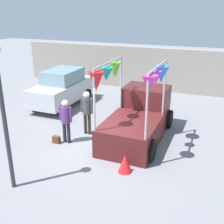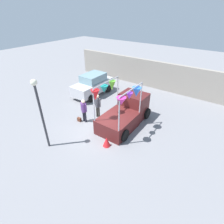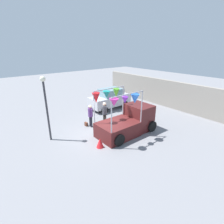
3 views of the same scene
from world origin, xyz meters
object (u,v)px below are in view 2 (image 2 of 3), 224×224
(handbag, at_px, (79,119))
(folded_kite_bundle_crimson, at_px, (107,142))
(person_vendor, at_px, (98,104))
(person_customer, at_px, (84,109))
(vendor_truck, at_px, (126,111))
(street_lamp, at_px, (40,106))
(parked_car, at_px, (93,85))

(handbag, height_order, folded_kite_bundle_crimson, folded_kite_bundle_crimson)
(person_vendor, xyz_separation_m, handbag, (-0.72, -1.20, -0.95))
(person_customer, bearing_deg, vendor_truck, 33.97)
(person_customer, relative_size, street_lamp, 0.42)
(handbag, relative_size, street_lamp, 0.07)
(vendor_truck, distance_m, parked_car, 5.28)
(parked_car, relative_size, person_customer, 2.34)
(street_lamp, bearing_deg, parked_car, 110.05)
(handbag, distance_m, folded_kite_bundle_crimson, 3.23)
(parked_car, relative_size, street_lamp, 0.98)
(person_customer, bearing_deg, folded_kite_bundle_crimson, -21.93)
(vendor_truck, distance_m, handbag, 3.34)
(vendor_truck, bearing_deg, parked_car, 155.95)
(handbag, bearing_deg, vendor_truck, 33.45)
(handbag, relative_size, folded_kite_bundle_crimson, 0.47)
(person_vendor, height_order, handbag, person_vendor)
(parked_car, bearing_deg, person_vendor, -44.08)
(parked_car, distance_m, person_vendor, 3.94)
(person_vendor, height_order, folded_kite_bundle_crimson, person_vendor)
(folded_kite_bundle_crimson, bearing_deg, vendor_truck, 98.00)
(parked_car, relative_size, folded_kite_bundle_crimson, 6.67)
(handbag, xyz_separation_m, street_lamp, (0.37, -2.85, 2.50))
(vendor_truck, xyz_separation_m, street_lamp, (-2.34, -4.64, 1.75))
(handbag, xyz_separation_m, folded_kite_bundle_crimson, (3.09, -0.91, 0.16))
(vendor_truck, xyz_separation_m, folded_kite_bundle_crimson, (0.38, -2.70, -0.59))
(person_customer, height_order, person_vendor, person_vendor)
(street_lamp, bearing_deg, folded_kite_bundle_crimson, 35.54)
(folded_kite_bundle_crimson, bearing_deg, handbag, 163.70)
(vendor_truck, relative_size, handbag, 14.65)
(handbag, bearing_deg, folded_kite_bundle_crimson, -16.30)
(person_vendor, height_order, street_lamp, street_lamp)
(parked_car, distance_m, handbag, 4.54)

